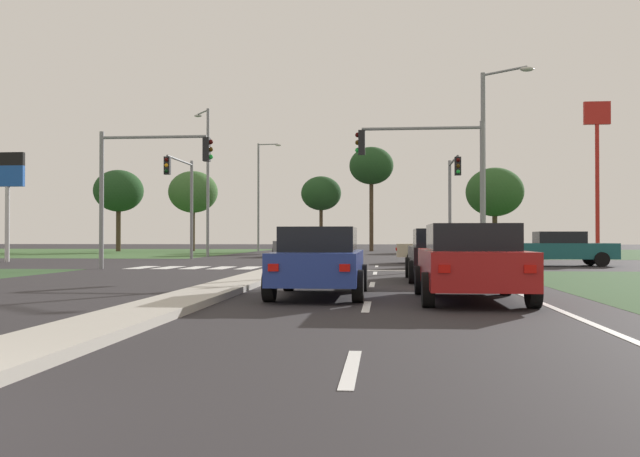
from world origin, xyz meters
The scene contains 37 objects.
ground_plane centered at (0.00, 30.00, 0.00)m, with size 200.00×200.00×0.00m, color #282628.
grass_verge_far_left centered at (-25.50, 54.50, 0.00)m, with size 35.00×35.00×0.01m, color #385B2D.
median_island_near centered at (0.00, 11.00, 0.07)m, with size 1.20×22.00×0.14m, color #ADA89E.
median_island_far centered at (0.00, 55.00, 0.07)m, with size 1.20×36.00×0.14m, color gray.
lane_dash_near centered at (3.50, 3.00, 0.01)m, with size 0.14×2.00×0.01m, color silver.
lane_dash_second centered at (3.50, 9.00, 0.01)m, with size 0.14×2.00×0.01m, color silver.
lane_dash_third centered at (3.50, 15.00, 0.01)m, with size 0.14×2.00×0.01m, color silver.
lane_dash_fourth centered at (3.50, 21.00, 0.01)m, with size 0.14×2.00×0.01m, color silver.
lane_dash_fifth centered at (3.50, 27.00, 0.01)m, with size 0.14×2.00×0.01m, color silver.
edge_line_right centered at (6.85, 12.00, 0.01)m, with size 0.14×24.00×0.01m, color silver.
stop_bar_near centered at (3.80, 23.00, 0.01)m, with size 6.40×0.50×0.01m, color silver.
crosswalk_bar_near centered at (-6.40, 24.80, 0.01)m, with size 0.70×2.80×0.01m, color silver.
crosswalk_bar_second centered at (-5.25, 24.80, 0.01)m, with size 0.70×2.80×0.01m, color silver.
crosswalk_bar_third centered at (-4.10, 24.80, 0.01)m, with size 0.70×2.80×0.01m, color silver.
crosswalk_bar_fourth centered at (-2.95, 24.80, 0.01)m, with size 0.70×2.80×0.01m, color silver.
crosswalk_bar_fifth centered at (-1.80, 24.80, 0.01)m, with size 0.70×2.80×0.01m, color silver.
car_blue_near centered at (2.43, 11.22, 0.76)m, with size 1.97×4.45×1.49m.
car_teal_second centered at (11.80, 28.32, 0.79)m, with size 4.53×1.96×1.54m.
car_black_third centered at (5.53, 16.95, 0.78)m, with size 2.07×4.57×1.53m.
car_grey_fourth centered at (-2.44, 42.35, 0.80)m, with size 1.94×4.25×1.58m.
car_red_fifth centered at (5.55, 10.41, 0.79)m, with size 2.09×4.55×1.54m.
car_beige_sixth centered at (6.63, 30.99, 0.76)m, with size 4.47×2.03×1.49m.
traffic_signal_far_left centered at (-7.60, 34.82, 4.05)m, with size 0.32×5.01×5.86m.
traffic_signal_near_right centered at (5.81, 23.40, 3.99)m, with size 5.00×0.32×5.78m.
traffic_signal_far_right centered at (7.60, 34.92, 3.94)m, with size 0.32×4.70×5.72m.
traffic_signal_near_left centered at (-5.90, 23.40, 3.85)m, with size 4.70×0.32×5.58m.
street_lamp_second centered at (8.24, 26.31, 4.72)m, with size 1.96×1.59×8.36m.
street_lamp_third centered at (-8.17, 42.34, 5.56)m, with size 1.48×1.76×10.04m.
street_lamp_fourth centered at (-7.89, 61.13, 5.66)m, with size 2.31×0.44×10.23m.
pedestrian_at_median centered at (-0.07, 40.20, 1.18)m, with size 0.34×0.34×1.72m.
fastfood_pole_sign centered at (18.70, 46.25, 7.93)m, with size 1.80×0.40×10.81m.
fuel_price_totem centered at (-15.92, 30.98, 4.21)m, with size 1.80×0.24×5.76m.
treeline_near centered at (-20.90, 58.88, 5.62)m, with size 4.59×4.59×7.61m.
treeline_second centered at (-14.04, 59.82, 5.55)m, with size 4.60×4.60×7.53m.
treeline_third centered at (-2.21, 62.64, 5.52)m, with size 3.87×3.87×7.20m.
treeline_fourth centered at (2.64, 61.75, 8.01)m, with size 4.17×4.17×9.86m.
treeline_fifth centered at (14.44, 64.07, 5.65)m, with size 5.52×5.52×8.02m.
Camera 1 is at (3.82, -3.70, 1.27)m, focal length 38.87 mm.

